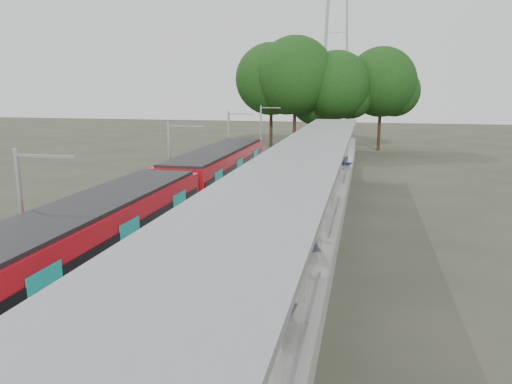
# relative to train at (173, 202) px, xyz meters

# --- Properties ---
(trackbed) EXTENTS (3.00, 70.00, 0.24)m
(trackbed) POSITION_rel_train_xyz_m (-0.00, 5.09, -1.93)
(trackbed) COLOR #59544C
(trackbed) RESTS_ON ground
(platform) EXTENTS (6.00, 50.00, 1.00)m
(platform) POSITION_rel_train_xyz_m (4.50, 5.09, -1.55)
(platform) COLOR gray
(platform) RESTS_ON ground
(tactile_strip) EXTENTS (0.60, 50.00, 0.02)m
(tactile_strip) POSITION_rel_train_xyz_m (1.95, 5.09, -1.04)
(tactile_strip) COLOR yellow
(tactile_strip) RESTS_ON platform
(end_fence) EXTENTS (6.00, 0.10, 1.20)m
(end_fence) POSITION_rel_train_xyz_m (4.50, 30.04, -0.45)
(end_fence) COLOR #9EA0A5
(end_fence) RESTS_ON platform
(train) EXTENTS (2.74, 27.60, 3.62)m
(train) POSITION_rel_train_xyz_m (0.00, 0.00, 0.00)
(train) COLOR black
(train) RESTS_ON ground
(canopy) EXTENTS (3.27, 38.00, 3.66)m
(canopy) POSITION_rel_train_xyz_m (6.11, 1.27, 2.15)
(canopy) COLOR #9EA0A5
(canopy) RESTS_ON platform
(pylon) EXTENTS (8.00, 4.00, 38.00)m
(pylon) POSITION_rel_train_xyz_m (3.50, 58.09, 16.95)
(pylon) COLOR #9EA0A5
(pylon) RESTS_ON ground
(tree_cluster) EXTENTS (20.36, 11.78, 12.74)m
(tree_cluster) POSITION_rel_train_xyz_m (2.89, 36.39, 5.73)
(tree_cluster) COLOR #382316
(tree_cluster) RESTS_ON ground
(catenary_masts) EXTENTS (2.08, 48.16, 5.40)m
(catenary_masts) POSITION_rel_train_xyz_m (-1.72, 4.09, 0.86)
(catenary_masts) COLOR #9EA0A5
(catenary_masts) RESTS_ON ground
(bench_near) EXTENTS (0.60, 1.52, 1.01)m
(bench_near) POSITION_rel_train_xyz_m (6.51, -9.10, -0.52)
(bench_near) COLOR #0D1244
(bench_near) RESTS_ON platform
(bench_mid) EXTENTS (0.90, 1.55, 1.01)m
(bench_mid) POSITION_rel_train_xyz_m (6.60, -3.17, -0.52)
(bench_mid) COLOR #0D1244
(bench_mid) RESTS_ON platform
(bench_far) EXTENTS (0.77, 1.48, 0.97)m
(bench_far) POSITION_rel_train_xyz_m (7.11, 17.50, -0.54)
(bench_far) COLOR #0D1244
(bench_far) RESTS_ON platform
(info_pillar_near) EXTENTS (0.44, 0.44, 1.94)m
(info_pillar_near) POSITION_rel_train_xyz_m (4.83, -12.11, -0.21)
(info_pillar_near) COLOR beige
(info_pillar_near) RESTS_ON platform
(info_pillar_far) EXTENTS (0.43, 0.43, 1.89)m
(info_pillar_far) POSITION_rel_train_xyz_m (5.60, 8.43, -0.23)
(info_pillar_far) COLOR beige
(info_pillar_far) RESTS_ON platform
(litter_bin) EXTENTS (0.61, 0.61, 1.02)m
(litter_bin) POSITION_rel_train_xyz_m (5.28, -5.83, -0.54)
(litter_bin) COLOR #9EA0A5
(litter_bin) RESTS_ON platform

